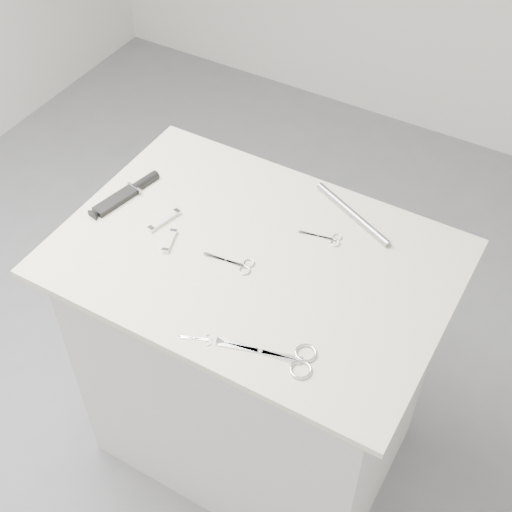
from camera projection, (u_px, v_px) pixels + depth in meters
The scene contains 11 objects.
ground at pixel (255, 439), 2.48m from camera, with size 4.00×4.00×0.01m, color gray.
plinth at pixel (255, 363), 2.15m from camera, with size 0.90×0.60×0.90m, color silver.
display_board at pixel (255, 258), 1.81m from camera, with size 1.00×0.70×0.02m, color beige.
large_shears at pixel (288, 358), 1.59m from camera, with size 0.23×0.11×0.01m.
embroidery_scissors_a at pixel (238, 264), 1.78m from camera, with size 0.13×0.06×0.00m.
embroidery_scissors_b at pixel (328, 238), 1.85m from camera, with size 0.11×0.05×0.00m.
tiny_scissors at pixel (201, 339), 1.62m from camera, with size 0.08×0.05×0.00m.
sheathed_knife at pixel (129, 192), 1.96m from camera, with size 0.08×0.22×0.03m.
pocket_knife_a at pixel (164, 220), 1.89m from camera, with size 0.05×0.11×0.01m.
pocket_knife_b at pixel (170, 241), 1.84m from camera, with size 0.04×0.08×0.01m.
metal_rail at pixel (352, 214), 1.90m from camera, with size 0.02×0.02×0.28m, color gray.
Camera 1 is at (0.63, -1.08, 2.23)m, focal length 50.00 mm.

